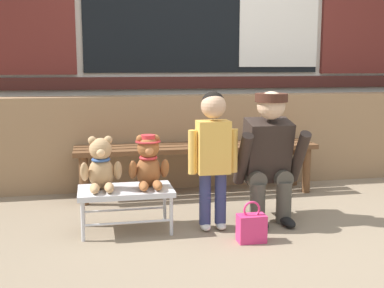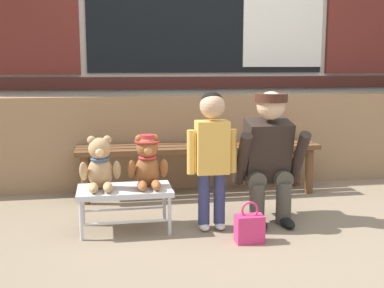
{
  "view_description": "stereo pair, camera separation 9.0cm",
  "coord_description": "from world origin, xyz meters",
  "px_view_note": "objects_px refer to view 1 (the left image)",
  "views": [
    {
      "loc": [
        -1.15,
        -3.07,
        1.14
      ],
      "look_at": [
        -0.41,
        0.46,
        0.55
      ],
      "focal_mm": 46.11,
      "sensor_mm": 36.0,
      "label": 1
    },
    {
      "loc": [
        -1.06,
        -3.09,
        1.14
      ],
      "look_at": [
        -0.41,
        0.46,
        0.55
      ],
      "focal_mm": 46.11,
      "sensor_mm": 36.0,
      "label": 2
    }
  ],
  "objects_px": {
    "adult_crouching": "(269,156)",
    "handbag_on_ground": "(251,227)",
    "small_display_bench": "(126,193)",
    "child_standing": "(213,145)",
    "wooden_bench_long": "(197,153)",
    "teddy_bear_with_hat": "(149,163)",
    "teddy_bear_plain": "(101,166)"
  },
  "relations": [
    {
      "from": "child_standing",
      "to": "teddy_bear_with_hat",
      "type": "bearing_deg",
      "value": 169.02
    },
    {
      "from": "handbag_on_ground",
      "to": "small_display_bench",
      "type": "bearing_deg",
      "value": 154.03
    },
    {
      "from": "teddy_bear_with_hat",
      "to": "teddy_bear_plain",
      "type": "bearing_deg",
      "value": -179.87
    },
    {
      "from": "adult_crouching",
      "to": "teddy_bear_plain",
      "type": "bearing_deg",
      "value": -178.63
    },
    {
      "from": "adult_crouching",
      "to": "wooden_bench_long",
      "type": "bearing_deg",
      "value": 113.7
    },
    {
      "from": "teddy_bear_plain",
      "to": "teddy_bear_with_hat",
      "type": "relative_size",
      "value": 1.0
    },
    {
      "from": "wooden_bench_long",
      "to": "adult_crouching",
      "type": "height_order",
      "value": "adult_crouching"
    },
    {
      "from": "teddy_bear_plain",
      "to": "handbag_on_ground",
      "type": "xyz_separation_m",
      "value": [
        0.94,
        -0.38,
        -0.37
      ]
    },
    {
      "from": "wooden_bench_long",
      "to": "handbag_on_ground",
      "type": "relative_size",
      "value": 7.72
    },
    {
      "from": "small_display_bench",
      "to": "wooden_bench_long",
      "type": "bearing_deg",
      "value": 51.19
    },
    {
      "from": "adult_crouching",
      "to": "handbag_on_ground",
      "type": "xyz_separation_m",
      "value": [
        -0.26,
        -0.41,
        -0.38
      ]
    },
    {
      "from": "wooden_bench_long",
      "to": "teddy_bear_with_hat",
      "type": "bearing_deg",
      "value": -121.66
    },
    {
      "from": "teddy_bear_plain",
      "to": "teddy_bear_with_hat",
      "type": "xyz_separation_m",
      "value": [
        0.32,
        0.0,
        0.01
      ]
    },
    {
      "from": "handbag_on_ground",
      "to": "child_standing",
      "type": "bearing_deg",
      "value": 121.85
    },
    {
      "from": "wooden_bench_long",
      "to": "handbag_on_ground",
      "type": "xyz_separation_m",
      "value": [
        0.1,
        -1.22,
        -0.28
      ]
    },
    {
      "from": "teddy_bear_with_hat",
      "to": "handbag_on_ground",
      "type": "height_order",
      "value": "teddy_bear_with_hat"
    },
    {
      "from": "teddy_bear_plain",
      "to": "adult_crouching",
      "type": "relative_size",
      "value": 0.38
    },
    {
      "from": "handbag_on_ground",
      "to": "adult_crouching",
      "type": "bearing_deg",
      "value": 57.39
    },
    {
      "from": "wooden_bench_long",
      "to": "adult_crouching",
      "type": "bearing_deg",
      "value": -66.3
    },
    {
      "from": "small_display_bench",
      "to": "teddy_bear_plain",
      "type": "distance_m",
      "value": 0.25
    },
    {
      "from": "adult_crouching",
      "to": "handbag_on_ground",
      "type": "distance_m",
      "value": 0.62
    },
    {
      "from": "small_display_bench",
      "to": "child_standing",
      "type": "relative_size",
      "value": 0.67
    },
    {
      "from": "wooden_bench_long",
      "to": "teddy_bear_with_hat",
      "type": "xyz_separation_m",
      "value": [
        -0.52,
        -0.84,
        0.1
      ]
    },
    {
      "from": "wooden_bench_long",
      "to": "teddy_bear_plain",
      "type": "distance_m",
      "value": 1.19
    },
    {
      "from": "child_standing",
      "to": "handbag_on_ground",
      "type": "relative_size",
      "value": 3.52
    },
    {
      "from": "small_display_bench",
      "to": "adult_crouching",
      "type": "height_order",
      "value": "adult_crouching"
    },
    {
      "from": "small_display_bench",
      "to": "teddy_bear_plain",
      "type": "xyz_separation_m",
      "value": [
        -0.16,
        0.0,
        0.2
      ]
    },
    {
      "from": "handbag_on_ground",
      "to": "wooden_bench_long",
      "type": "bearing_deg",
      "value": 94.52
    },
    {
      "from": "handbag_on_ground",
      "to": "teddy_bear_with_hat",
      "type": "bearing_deg",
      "value": 148.32
    },
    {
      "from": "wooden_bench_long",
      "to": "teddy_bear_plain",
      "type": "bearing_deg",
      "value": -134.86
    },
    {
      "from": "small_display_bench",
      "to": "teddy_bear_with_hat",
      "type": "distance_m",
      "value": 0.26
    },
    {
      "from": "teddy_bear_plain",
      "to": "handbag_on_ground",
      "type": "height_order",
      "value": "teddy_bear_plain"
    }
  ]
}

